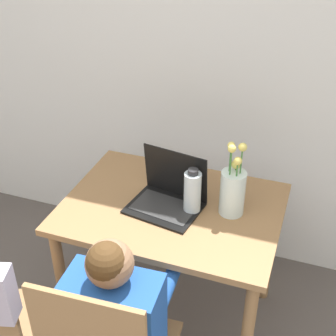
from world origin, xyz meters
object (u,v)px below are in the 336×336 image
at_px(flower_vase, 233,190).
at_px(water_bottle, 192,192).
at_px(person_seated, 120,310).
at_px(laptop, 169,193).

relative_size(flower_vase, water_bottle, 1.60).
xyz_separation_m(person_seated, laptop, (0.00, 0.53, 0.17)).
bearing_deg(flower_vase, person_seated, -115.82).
relative_size(person_seated, laptop, 2.89).
bearing_deg(person_seated, laptop, -93.37).
bearing_deg(person_seated, flower_vase, -119.03).
xyz_separation_m(laptop, water_bottle, (0.11, -0.02, 0.04)).
bearing_deg(water_bottle, person_seated, -102.33).
bearing_deg(water_bottle, flower_vase, 17.46).
distance_m(person_seated, laptop, 0.55).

